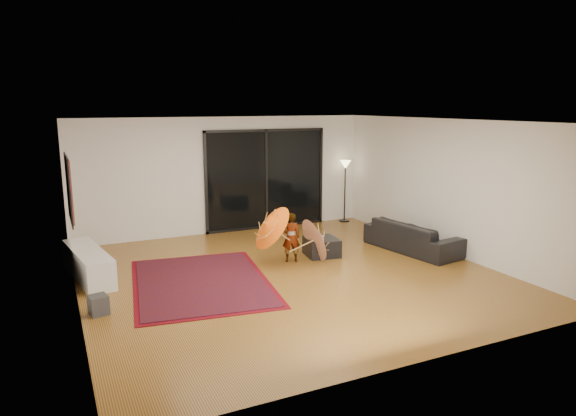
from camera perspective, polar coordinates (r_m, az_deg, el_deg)
floor at (r=9.20m, az=0.23°, el=-7.43°), size 7.00×7.00×0.00m
ceiling at (r=8.71m, az=0.24°, el=9.62°), size 7.00×7.00×0.00m
wall_back at (r=12.07m, az=-6.92°, el=3.63°), size 7.00×0.00×7.00m
wall_front at (r=5.97m, az=14.83°, el=-4.79°), size 7.00×0.00×7.00m
wall_left at (r=8.04m, az=-22.94°, el=-1.17°), size 0.00×7.00×7.00m
wall_right at (r=10.81m, az=17.25°, el=2.28°), size 0.00×7.00×7.00m
sliding_door at (r=12.41m, az=-2.47°, el=3.22°), size 3.06×0.07×2.40m
painting at (r=8.97m, az=-23.15°, el=2.00°), size 0.04×1.28×1.08m
media_console at (r=9.61m, az=-21.31°, el=-5.80°), size 0.75×1.91×0.52m
speaker at (r=8.00m, az=-20.31°, el=-10.07°), size 0.30×0.30×0.28m
persian_rug at (r=8.95m, az=-9.64°, el=-8.10°), size 2.64×3.40×0.02m
sofa at (r=10.90m, az=13.66°, el=-3.07°), size 1.13×2.19×0.61m
ottoman at (r=10.31m, az=3.76°, el=-4.32°), size 0.71×0.71×0.36m
floor_lamp at (r=13.16m, az=6.38°, el=3.83°), size 0.27×0.27×1.58m
child at (r=9.83m, az=0.34°, el=-3.28°), size 0.40×0.32×0.96m
parasol_orange at (r=9.50m, az=-2.53°, el=-2.21°), size 0.69×0.92×0.91m
parasol_white at (r=9.96m, az=3.83°, el=-2.95°), size 0.53×0.86×0.91m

